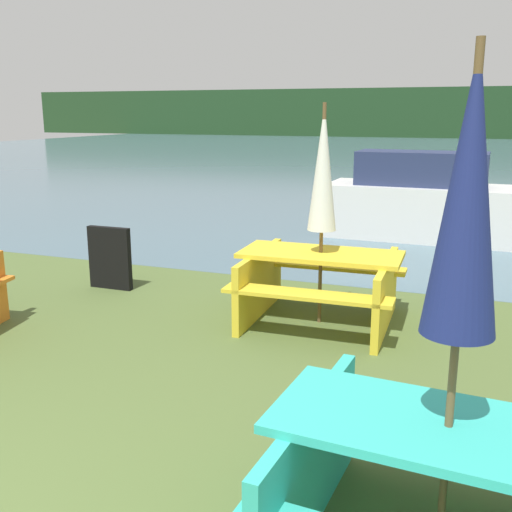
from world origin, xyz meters
The scene contains 8 objects.
water centered at (0.00, 30.86, 0.00)m, with size 60.00×50.00×0.00m.
far_treeline centered at (0.00, 50.86, 2.00)m, with size 80.00×1.60×4.00m.
picnic_table_teal centered at (2.48, 1.44, 0.44)m, with size 1.66×1.49×0.73m.
picnic_table_yellow centered at (1.11, 4.50, 0.44)m, with size 1.61×1.42×0.73m.
umbrella_navy centered at (2.48, 1.44, 1.74)m, with size 0.31×0.31×2.35m.
umbrella_white centered at (1.11, 4.50, 1.54)m, with size 0.28×0.28×2.16m.
boat centered at (2.30, 9.17, 0.56)m, with size 4.75×1.35×1.44m.
signboard centered at (-1.55, 4.78, 0.38)m, with size 0.55×0.08×0.75m.
Camera 1 is at (2.53, -1.09, 2.07)m, focal length 42.00 mm.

